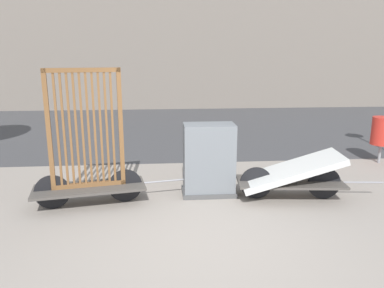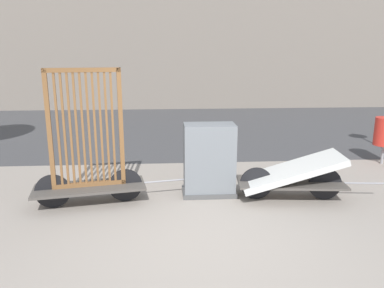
% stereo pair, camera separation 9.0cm
% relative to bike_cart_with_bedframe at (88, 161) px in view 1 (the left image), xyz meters
% --- Properties ---
extents(ground_plane, '(60.00, 60.00, 0.00)m').
position_rel_bike_cart_with_bedframe_xyz_m(ground_plane, '(1.69, -1.44, -0.75)').
color(ground_plane, gray).
extents(road_strip, '(56.00, 8.68, 0.01)m').
position_rel_bike_cart_with_bedframe_xyz_m(road_strip, '(1.69, 6.66, -0.75)').
color(road_strip, '#424244').
rests_on(road_strip, ground_plane).
extents(bike_cart_with_bedframe, '(2.52, 1.01, 2.25)m').
position_rel_bike_cart_with_bedframe_xyz_m(bike_cart_with_bedframe, '(0.00, 0.00, 0.00)').
color(bike_cart_with_bedframe, '#4C4742').
rests_on(bike_cart_with_bedframe, ground_plane).
extents(bike_cart_with_mattress, '(2.52, 0.96, 0.82)m').
position_rel_bike_cart_with_bedframe_xyz_m(bike_cart_with_mattress, '(3.40, -0.00, -0.32)').
color(bike_cart_with_mattress, '#4C4742').
rests_on(bike_cart_with_mattress, ground_plane).
extents(utility_cabinet, '(0.95, 0.57, 1.27)m').
position_rel_bike_cart_with_bedframe_xyz_m(utility_cabinet, '(2.02, 0.34, -0.16)').
color(utility_cabinet, '#4C4C4C').
rests_on(utility_cabinet, ground_plane).
extents(trash_bin, '(0.47, 0.47, 1.07)m').
position_rel_bike_cart_with_bedframe_xyz_m(trash_bin, '(6.19, 1.97, -0.01)').
color(trash_bin, gray).
rests_on(trash_bin, ground_plane).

